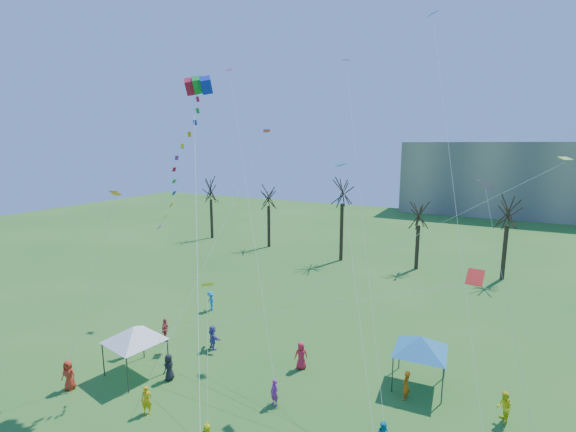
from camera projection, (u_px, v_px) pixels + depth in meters
The scene contains 7 objects.
distant_building at pixel (563, 181), 78.73m from camera, with size 60.00×14.00×15.00m, color gray.
bare_tree_row at pixel (407, 209), 47.75m from camera, with size 67.65×8.96×11.40m.
big_box_kite at pixel (183, 167), 24.63m from camera, with size 5.91×6.98×21.68m.
canopy_tent_white at pixel (134, 334), 25.34m from camera, with size 4.28×4.28×3.27m.
canopy_tent_blue at pixel (421, 344), 24.16m from camera, with size 4.27×4.27×3.21m.
festival_crowd at pixel (264, 379), 23.71m from camera, with size 25.36×14.67×1.83m.
small_kites_aloft at pixel (322, 172), 24.34m from camera, with size 26.30×18.01×33.21m.
Camera 1 is at (10.08, -12.73, 14.59)m, focal length 25.00 mm.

